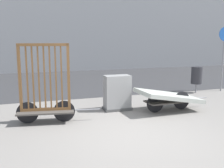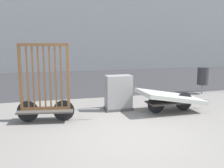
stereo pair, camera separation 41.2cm
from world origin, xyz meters
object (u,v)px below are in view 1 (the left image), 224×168
at_px(bike_cart_with_bedframe, 46,96).
at_px(utility_cabinet, 117,94).
at_px(bike_cart_with_mattress, 169,97).
at_px(sign_post, 224,49).
at_px(trash_bin, 197,75).

xyz_separation_m(bike_cart_with_bedframe, utility_cabinet, (2.14, 0.59, -0.22)).
height_order(bike_cart_with_bedframe, utility_cabinet, bike_cart_with_bedframe).
relative_size(bike_cart_with_bedframe, utility_cabinet, 2.03).
relative_size(bike_cart_with_mattress, sign_post, 0.89).
bearing_deg(sign_post, bike_cart_with_mattress, -150.94).
relative_size(utility_cabinet, trash_bin, 1.01).
xyz_separation_m(utility_cabinet, sign_post, (5.06, 1.42, 1.24)).
xyz_separation_m(bike_cart_with_mattress, utility_cabinet, (-1.43, 0.59, 0.06)).
bearing_deg(bike_cart_with_bedframe, utility_cabinet, 24.53).
xyz_separation_m(bike_cart_with_mattress, trash_bin, (2.41, 2.02, 0.27)).
distance_m(bike_cart_with_bedframe, sign_post, 7.55).
xyz_separation_m(bike_cart_with_bedframe, trash_bin, (5.99, 2.03, -0.01)).
height_order(bike_cart_with_bedframe, trash_bin, bike_cart_with_bedframe).
bearing_deg(sign_post, bike_cart_with_bedframe, -164.36).
height_order(bike_cart_with_mattress, utility_cabinet, utility_cabinet).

